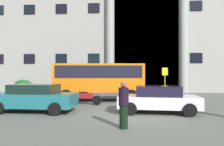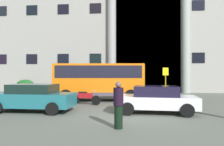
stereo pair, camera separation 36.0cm
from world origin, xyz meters
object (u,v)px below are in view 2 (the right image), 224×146
at_px(parked_compact_extra, 33,97).
at_px(hedge_planter_entrance_left, 83,87).
at_px(hedge_planter_far_west, 134,87).
at_px(parked_sedan_second, 156,99).
at_px(hedge_planter_west, 25,87).
at_px(motorcycle_far_end, 85,97).
at_px(pedestrian_child_trailing, 118,105).
at_px(orange_minibus, 99,79).
at_px(bus_stop_sign, 166,79).

bearing_deg(parked_compact_extra, hedge_planter_entrance_left, 90.38).
relative_size(hedge_planter_far_west, parked_sedan_second, 0.38).
distance_m(hedge_planter_far_west, hedge_planter_west, 10.97).
distance_m(parked_compact_extra, motorcycle_far_end, 3.47).
xyz_separation_m(motorcycle_far_end, pedestrian_child_trailing, (2.55, -5.83, 0.39)).
bearing_deg(parked_compact_extra, motorcycle_far_end, 54.92).
bearing_deg(hedge_planter_west, pedestrian_child_trailing, -51.93).
xyz_separation_m(hedge_planter_far_west, hedge_planter_entrance_left, (-4.95, -0.23, -0.00)).
xyz_separation_m(orange_minibus, hedge_planter_entrance_left, (-2.42, 5.12, -0.95)).
xyz_separation_m(bus_stop_sign, parked_sedan_second, (-1.42, -6.28, -0.83)).
bearing_deg(motorcycle_far_end, orange_minibus, 86.06).
bearing_deg(hedge_planter_far_west, parked_compact_extra, -117.16).
bearing_deg(hedge_planter_west, parked_compact_extra, -60.61).
bearing_deg(hedge_planter_west, hedge_planter_entrance_left, -1.68).
distance_m(bus_stop_sign, motorcycle_far_end, 6.84).
height_order(hedge_planter_entrance_left, pedestrian_child_trailing, pedestrian_child_trailing).
xyz_separation_m(hedge_planter_far_west, pedestrian_child_trailing, (-0.60, -13.29, 0.19)).
height_order(orange_minibus, hedge_planter_far_west, orange_minibus).
height_order(hedge_planter_west, parked_compact_extra, parked_compact_extra).
bearing_deg(hedge_planter_west, hedge_planter_far_west, 0.29).
distance_m(bus_stop_sign, parked_sedan_second, 6.49).
relative_size(hedge_planter_far_west, parked_compact_extra, 0.36).
bearing_deg(orange_minibus, hedge_planter_entrance_left, 109.23).
height_order(hedge_planter_far_west, pedestrian_child_trailing, pedestrian_child_trailing).
relative_size(orange_minibus, parked_compact_extra, 1.55).
xyz_separation_m(orange_minibus, pedestrian_child_trailing, (1.93, -7.93, -0.76)).
relative_size(parked_compact_extra, pedestrian_child_trailing, 2.52).
bearing_deg(motorcycle_far_end, parked_sedan_second, -18.56).
bearing_deg(pedestrian_child_trailing, bus_stop_sign, -113.15).
bearing_deg(bus_stop_sign, parked_compact_extra, -139.95).
bearing_deg(bus_stop_sign, motorcycle_far_end, -146.47).
xyz_separation_m(bus_stop_sign, hedge_planter_far_west, (-2.48, 3.72, -0.87)).
relative_size(hedge_planter_far_west, hedge_planter_entrance_left, 0.81).
xyz_separation_m(parked_sedan_second, motorcycle_far_end, (-4.22, 2.54, -0.24)).
bearing_deg(hedge_planter_far_west, hedge_planter_west, -179.71).
bearing_deg(hedge_planter_far_west, pedestrian_child_trailing, -92.60).
distance_m(bus_stop_sign, hedge_planter_entrance_left, 8.26).
bearing_deg(hedge_planter_entrance_left, parked_sedan_second, -58.37).
height_order(hedge_planter_entrance_left, hedge_planter_west, hedge_planter_west).
height_order(hedge_planter_west, parked_sedan_second, hedge_planter_west).
bearing_deg(parked_compact_extra, hedge_planter_far_west, 64.90).
bearing_deg(hedge_planter_entrance_left, hedge_planter_west, 178.32).
distance_m(hedge_planter_far_west, parked_compact_extra, 11.49).
bearing_deg(hedge_planter_far_west, bus_stop_sign, -56.32).
relative_size(orange_minibus, pedestrian_child_trailing, 3.89).
relative_size(parked_sedan_second, pedestrian_child_trailing, 2.42).
xyz_separation_m(hedge_planter_entrance_left, pedestrian_child_trailing, (4.35, -13.06, 0.19)).
bearing_deg(pedestrian_child_trailing, motorcycle_far_end, -71.64).
bearing_deg(bus_stop_sign, pedestrian_child_trailing, -107.88).
bearing_deg(pedestrian_child_trailing, hedge_planter_west, -57.20).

